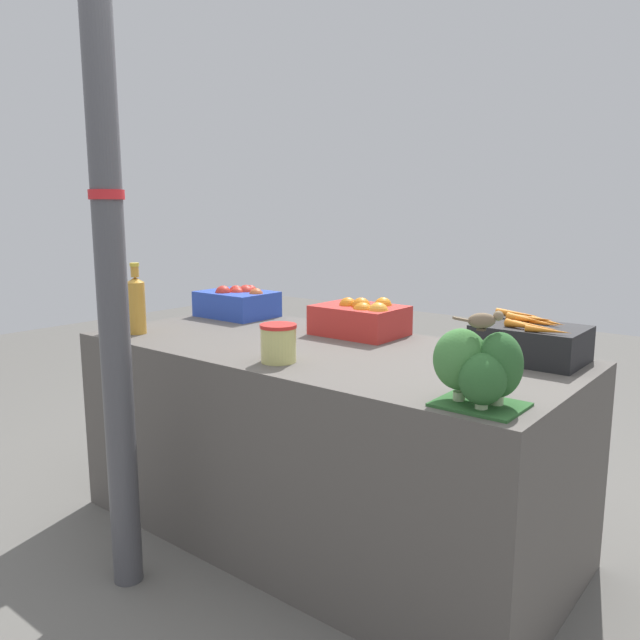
{
  "coord_description": "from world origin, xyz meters",
  "views": [
    {
      "loc": [
        1.42,
        -1.78,
        1.25
      ],
      "look_at": [
        0.0,
        0.0,
        0.85
      ],
      "focal_mm": 35.0,
      "sensor_mm": 36.0,
      "label": 1
    }
  ],
  "objects_px": {
    "support_pole": "(109,233)",
    "orange_crate": "(361,318)",
    "broccoli_pile": "(478,368)",
    "juice_bottle_cloudy": "(121,308)",
    "apple_crate": "(238,302)",
    "sparrow_bird": "(484,320)",
    "juice_bottle_amber": "(136,304)",
    "carrot_crate": "(530,341)",
    "pickle_jar": "(278,343)"
  },
  "relations": [
    {
      "from": "orange_crate",
      "to": "broccoli_pile",
      "type": "bearing_deg",
      "value": -36.96
    },
    {
      "from": "apple_crate",
      "to": "broccoli_pile",
      "type": "relative_size",
      "value": 1.47
    },
    {
      "from": "orange_crate",
      "to": "broccoli_pile",
      "type": "distance_m",
      "value": 0.97
    },
    {
      "from": "support_pole",
      "to": "broccoli_pile",
      "type": "xyz_separation_m",
      "value": [
        1.08,
        0.35,
        -0.33
      ]
    },
    {
      "from": "support_pole",
      "to": "orange_crate",
      "type": "distance_m",
      "value": 1.05
    },
    {
      "from": "carrot_crate",
      "to": "sparrow_bird",
      "type": "height_order",
      "value": "sparrow_bird"
    },
    {
      "from": "support_pole",
      "to": "orange_crate",
      "type": "height_order",
      "value": "support_pole"
    },
    {
      "from": "juice_bottle_amber",
      "to": "support_pole",
      "type": "bearing_deg",
      "value": -41.93
    },
    {
      "from": "support_pole",
      "to": "broccoli_pile",
      "type": "height_order",
      "value": "support_pole"
    },
    {
      "from": "broccoli_pile",
      "to": "juice_bottle_cloudy",
      "type": "height_order",
      "value": "juice_bottle_cloudy"
    },
    {
      "from": "support_pole",
      "to": "juice_bottle_cloudy",
      "type": "distance_m",
      "value": 0.74
    },
    {
      "from": "pickle_jar",
      "to": "sparrow_bird",
      "type": "relative_size",
      "value": 1.18
    },
    {
      "from": "support_pole",
      "to": "broccoli_pile",
      "type": "distance_m",
      "value": 1.19
    },
    {
      "from": "juice_bottle_cloudy",
      "to": "carrot_crate",
      "type": "bearing_deg",
      "value": 19.67
    },
    {
      "from": "apple_crate",
      "to": "carrot_crate",
      "type": "xyz_separation_m",
      "value": [
        1.42,
        -0.0,
        -0.0
      ]
    },
    {
      "from": "pickle_jar",
      "to": "juice_bottle_amber",
      "type": "bearing_deg",
      "value": -179.78
    },
    {
      "from": "support_pole",
      "to": "orange_crate",
      "type": "relative_size",
      "value": 6.83
    },
    {
      "from": "juice_bottle_amber",
      "to": "pickle_jar",
      "type": "bearing_deg",
      "value": 0.22
    },
    {
      "from": "support_pole",
      "to": "juice_bottle_amber",
      "type": "relative_size",
      "value": 8.09
    },
    {
      "from": "support_pole",
      "to": "apple_crate",
      "type": "distance_m",
      "value": 1.09
    },
    {
      "from": "apple_crate",
      "to": "sparrow_bird",
      "type": "bearing_deg",
      "value": -21.19
    },
    {
      "from": "support_pole",
      "to": "juice_bottle_cloudy",
      "type": "bearing_deg",
      "value": 144.36
    },
    {
      "from": "pickle_jar",
      "to": "sparrow_bird",
      "type": "bearing_deg",
      "value": -2.22
    },
    {
      "from": "carrot_crate",
      "to": "juice_bottle_cloudy",
      "type": "bearing_deg",
      "value": -160.33
    },
    {
      "from": "apple_crate",
      "to": "orange_crate",
      "type": "distance_m",
      "value": 0.72
    },
    {
      "from": "orange_crate",
      "to": "pickle_jar",
      "type": "distance_m",
      "value": 0.55
    },
    {
      "from": "juice_bottle_cloudy",
      "to": "apple_crate",
      "type": "bearing_deg",
      "value": 77.29
    },
    {
      "from": "juice_bottle_cloudy",
      "to": "pickle_jar",
      "type": "bearing_deg",
      "value": 0.19
    },
    {
      "from": "carrot_crate",
      "to": "juice_bottle_cloudy",
      "type": "distance_m",
      "value": 1.64
    },
    {
      "from": "carrot_crate",
      "to": "pickle_jar",
      "type": "height_order",
      "value": "carrot_crate"
    },
    {
      "from": "support_pole",
      "to": "sparrow_bird",
      "type": "relative_size",
      "value": 21.68
    },
    {
      "from": "sparrow_bird",
      "to": "apple_crate",
      "type": "bearing_deg",
      "value": 117.04
    },
    {
      "from": "juice_bottle_cloudy",
      "to": "juice_bottle_amber",
      "type": "xyz_separation_m",
      "value": [
        0.11,
        0.0,
        0.03
      ]
    },
    {
      "from": "broccoli_pile",
      "to": "juice_bottle_cloudy",
      "type": "xyz_separation_m",
      "value": [
        -1.62,
        0.03,
        -0.01
      ]
    },
    {
      "from": "support_pole",
      "to": "pickle_jar",
      "type": "distance_m",
      "value": 0.64
    },
    {
      "from": "orange_crate",
      "to": "sparrow_bird",
      "type": "bearing_deg",
      "value": -36.42
    },
    {
      "from": "juice_bottle_amber",
      "to": "sparrow_bird",
      "type": "distance_m",
      "value": 1.52
    },
    {
      "from": "orange_crate",
      "to": "pickle_jar",
      "type": "xyz_separation_m",
      "value": [
        0.04,
        -0.55,
        -0.0
      ]
    },
    {
      "from": "orange_crate",
      "to": "juice_bottle_cloudy",
      "type": "height_order",
      "value": "juice_bottle_cloudy"
    },
    {
      "from": "apple_crate",
      "to": "support_pole",
      "type": "bearing_deg",
      "value": -66.36
    },
    {
      "from": "juice_bottle_cloudy",
      "to": "pickle_jar",
      "type": "distance_m",
      "value": 0.89
    },
    {
      "from": "sparrow_bird",
      "to": "support_pole",
      "type": "bearing_deg",
      "value": 156.53
    },
    {
      "from": "support_pole",
      "to": "orange_crate",
      "type": "bearing_deg",
      "value": 71.65
    },
    {
      "from": "support_pole",
      "to": "juice_bottle_amber",
      "type": "height_order",
      "value": "support_pole"
    },
    {
      "from": "juice_bottle_cloudy",
      "to": "sparrow_bird",
      "type": "bearing_deg",
      "value": -0.9
    },
    {
      "from": "carrot_crate",
      "to": "juice_bottle_amber",
      "type": "bearing_deg",
      "value": -158.97
    },
    {
      "from": "carrot_crate",
      "to": "support_pole",
      "type": "bearing_deg",
      "value": -137.03
    },
    {
      "from": "juice_bottle_cloudy",
      "to": "support_pole",
      "type": "bearing_deg",
      "value": -35.64
    },
    {
      "from": "broccoli_pile",
      "to": "pickle_jar",
      "type": "xyz_separation_m",
      "value": [
        -0.73,
        0.04,
        -0.04
      ]
    },
    {
      "from": "juice_bottle_cloudy",
      "to": "sparrow_bird",
      "type": "distance_m",
      "value": 1.63
    }
  ]
}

